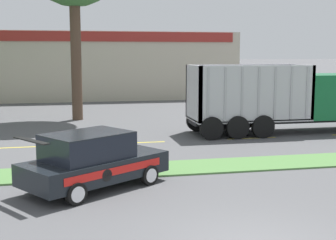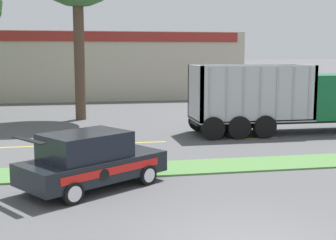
# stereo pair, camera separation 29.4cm
# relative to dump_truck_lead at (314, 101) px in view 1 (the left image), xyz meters

# --- Properties ---
(grass_verge) EXTENTS (120.00, 1.99, 0.06)m
(grass_verge) POSITION_rel_dump_truck_lead_xyz_m (-8.52, -6.22, -1.53)
(grass_verge) COLOR #517F42
(grass_verge) RESTS_ON ground_plane
(centre_line_3) EXTENTS (2.40, 0.14, 0.01)m
(centre_line_3) POSITION_rel_dump_truck_lead_xyz_m (-14.61, -1.23, -1.56)
(centre_line_3) COLOR yellow
(centre_line_3) RESTS_ON ground_plane
(centre_line_4) EXTENTS (2.40, 0.14, 0.01)m
(centre_line_4) POSITION_rel_dump_truck_lead_xyz_m (-9.21, -1.23, -1.56)
(centre_line_4) COLOR yellow
(centre_line_4) RESTS_ON ground_plane
(centre_line_5) EXTENTS (2.40, 0.14, 0.01)m
(centre_line_5) POSITION_rel_dump_truck_lead_xyz_m (-3.81, -1.23, -1.56)
(centre_line_5) COLOR yellow
(centre_line_5) RESTS_ON ground_plane
(dump_truck_lead) EXTENTS (11.43, 2.80, 3.41)m
(dump_truck_lead) POSITION_rel_dump_truck_lead_xyz_m (0.00, 0.00, 0.00)
(dump_truck_lead) COLOR black
(dump_truck_lead) RESTS_ON ground_plane
(rally_car) EXTENTS (4.63, 3.99, 1.73)m
(rally_car) POSITION_rel_dump_truck_lead_xyz_m (-11.55, -8.05, -0.71)
(rally_car) COLOR black
(rally_car) RESTS_ON ground_plane
(store_building_backdrop) EXTENTS (28.14, 12.10, 5.78)m
(store_building_backdrop) POSITION_rel_dump_truck_lead_xyz_m (-11.67, 23.15, 1.33)
(store_building_backdrop) COLOR #BCB29E
(store_building_backdrop) RESTS_ON ground_plane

